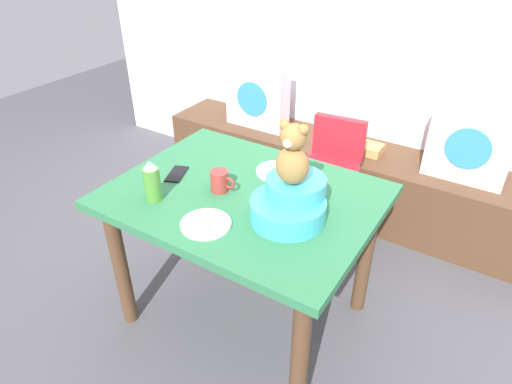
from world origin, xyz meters
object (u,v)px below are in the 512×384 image
(pillow_floral_right, at_px, (470,144))
(dinner_plate_near, at_px, (206,224))
(infant_seat_teal, at_px, (290,202))
(coffee_mug, at_px, (220,181))
(pillow_floral_left, at_px, (257,96))
(book_stack, at_px, (366,148))
(highchair, at_px, (330,170))
(dining_table, at_px, (244,214))
(ketchup_bottle, at_px, (152,182))
(cell_phone, at_px, (177,174))
(dinner_plate_far, at_px, (277,171))
(teddy_bear, at_px, (293,155))

(pillow_floral_right, distance_m, dinner_plate_near, 1.62)
(infant_seat_teal, height_order, coffee_mug, infant_seat_teal)
(pillow_floral_left, bearing_deg, pillow_floral_right, 0.00)
(pillow_floral_left, relative_size, pillow_floral_right, 1.00)
(book_stack, relative_size, highchair, 0.25)
(dining_table, relative_size, ketchup_bottle, 6.14)
(pillow_floral_right, xyz_separation_m, cell_phone, (-1.08, -1.20, 0.06))
(pillow_floral_left, bearing_deg, dinner_plate_far, -53.29)
(book_stack, xyz_separation_m, ketchup_bottle, (-0.44, -1.43, 0.34))
(infant_seat_teal, distance_m, cell_phone, 0.61)
(teddy_bear, bearing_deg, dinner_plate_near, -138.20)
(pillow_floral_right, bearing_deg, teddy_bear, -111.44)
(teddy_bear, relative_size, coffee_mug, 2.08)
(teddy_bear, xyz_separation_m, dinner_plate_far, (-0.22, 0.28, -0.27))
(dining_table, relative_size, dinner_plate_near, 5.68)
(dining_table, height_order, highchair, highchair)
(dinner_plate_far, bearing_deg, teddy_bear, -52.22)
(teddy_bear, bearing_deg, infant_seat_teal, 90.00)
(coffee_mug, bearing_deg, dinner_plate_far, 63.54)
(pillow_floral_left, height_order, highchair, pillow_floral_left)
(coffee_mug, height_order, cell_phone, coffee_mug)
(pillow_floral_right, xyz_separation_m, infant_seat_teal, (-0.48, -1.22, 0.13))
(dinner_plate_far, bearing_deg, dinner_plate_near, -93.54)
(book_stack, bearing_deg, pillow_floral_left, -178.52)
(pillow_floral_left, height_order, dinner_plate_far, pillow_floral_left)
(cell_phone, bearing_deg, coffee_mug, -21.57)
(coffee_mug, bearing_deg, infant_seat_teal, -2.10)
(highchair, xyz_separation_m, ketchup_bottle, (-0.38, -1.00, 0.31))
(book_stack, height_order, dining_table, dining_table)
(dining_table, distance_m, cell_phone, 0.37)
(pillow_floral_left, relative_size, highchair, 0.56)
(highchair, distance_m, dinner_plate_far, 0.57)
(infant_seat_teal, distance_m, dinner_plate_near, 0.34)
(pillow_floral_left, bearing_deg, book_stack, 1.48)
(dining_table, relative_size, dinner_plate_far, 5.68)
(dining_table, relative_size, coffee_mug, 9.47)
(dinner_plate_far, relative_size, cell_phone, 1.39)
(teddy_bear, height_order, dinner_plate_near, teddy_bear)
(teddy_bear, distance_m, coffee_mug, 0.42)
(pillow_floral_right, height_order, coffee_mug, pillow_floral_right)
(pillow_floral_left, height_order, teddy_bear, teddy_bear)
(dinner_plate_near, distance_m, dinner_plate_far, 0.51)
(ketchup_bottle, bearing_deg, infant_seat_teal, 19.51)
(coffee_mug, relative_size, cell_phone, 0.83)
(book_stack, xyz_separation_m, coffee_mug, (-0.25, -1.23, 0.30))
(pillow_floral_left, bearing_deg, dining_table, -60.43)
(pillow_floral_right, distance_m, dining_table, 1.38)
(pillow_floral_left, height_order, coffee_mug, pillow_floral_left)
(dining_table, bearing_deg, highchair, 83.25)
(pillow_floral_left, distance_m, dining_table, 1.34)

